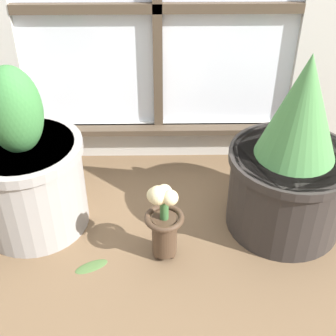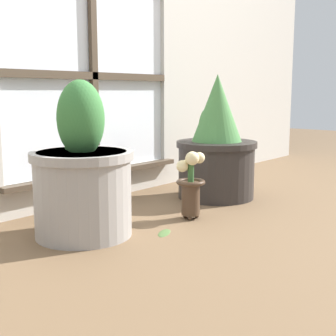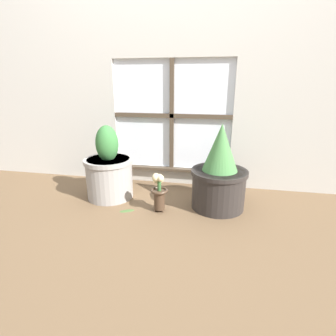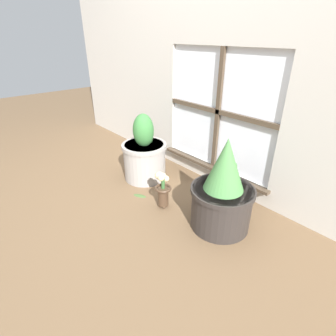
% 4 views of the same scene
% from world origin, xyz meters
% --- Properties ---
extents(ground_plane, '(10.00, 10.00, 0.00)m').
position_xyz_m(ground_plane, '(0.00, 0.00, 0.00)').
color(ground_plane, brown).
extents(potted_plant_left, '(0.39, 0.39, 0.60)m').
position_xyz_m(potted_plant_left, '(-0.44, 0.26, 0.22)').
color(potted_plant_left, '#9E9993').
rests_on(potted_plant_left, ground_plane).
extents(potted_plant_right, '(0.42, 0.42, 0.64)m').
position_xyz_m(potted_plant_right, '(0.44, 0.24, 0.26)').
color(potted_plant_right, '#2D2826').
rests_on(potted_plant_right, ground_plane).
extents(flower_vase, '(0.13, 0.13, 0.30)m').
position_xyz_m(flower_vase, '(0.02, 0.09, 0.16)').
color(flower_vase, '#473323').
rests_on(flower_vase, ground_plane).
extents(fallen_leaf, '(0.12, 0.09, 0.01)m').
position_xyz_m(fallen_leaf, '(-0.22, 0.04, 0.00)').
color(fallen_leaf, '#476633').
rests_on(fallen_leaf, ground_plane).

